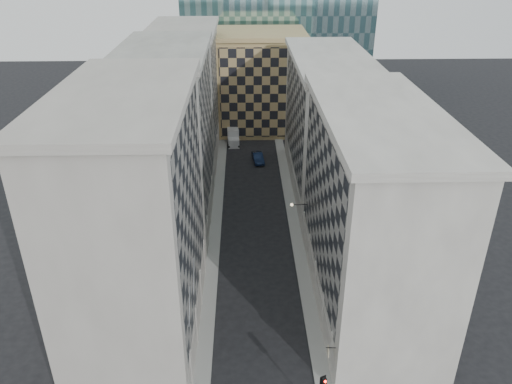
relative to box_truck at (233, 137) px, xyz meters
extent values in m
cube|color=gray|center=(-1.93, -29.46, -1.13)|extent=(1.50, 100.00, 0.15)
cube|color=gray|center=(8.57, -29.46, -1.13)|extent=(1.50, 100.00, 0.15)
cube|color=#9C958C|center=(-7.68, -48.46, 10.30)|extent=(10.00, 22.00, 23.00)
cube|color=gray|center=(-2.80, -48.46, 11.80)|extent=(0.25, 19.36, 18.00)
cube|color=#9C958C|center=(-2.88, -48.46, 0.40)|extent=(0.45, 21.12, 3.20)
cube|color=#9C958C|center=(-7.68, -48.46, 22.15)|extent=(10.80, 22.80, 0.70)
cylinder|color=#9C958C|center=(-3.03, -56.71, 1.00)|extent=(0.90, 0.90, 4.40)
cylinder|color=#9C958C|center=(-3.03, -51.21, 1.00)|extent=(0.90, 0.90, 4.40)
cylinder|color=#9C958C|center=(-3.03, -45.71, 1.00)|extent=(0.90, 0.90, 4.40)
cylinder|color=#9C958C|center=(-3.03, -40.21, 1.00)|extent=(0.90, 0.90, 4.40)
cube|color=gray|center=(-7.68, -26.46, 9.80)|extent=(10.00, 22.00, 22.00)
cube|color=gray|center=(-2.80, -26.46, 11.30)|extent=(0.25, 19.36, 17.00)
cube|color=gray|center=(-2.88, -26.46, 0.40)|extent=(0.45, 21.12, 3.20)
cube|color=gray|center=(-7.68, -26.46, 21.15)|extent=(10.80, 22.80, 0.70)
cylinder|color=gray|center=(-3.03, -34.71, 1.00)|extent=(0.90, 0.90, 4.40)
cylinder|color=gray|center=(-3.03, -29.21, 1.00)|extent=(0.90, 0.90, 4.40)
cylinder|color=gray|center=(-3.03, -23.71, 1.00)|extent=(0.90, 0.90, 4.40)
cylinder|color=gray|center=(-3.03, -18.21, 1.00)|extent=(0.90, 0.90, 4.40)
cube|color=#9C958C|center=(-7.68, -4.46, 9.30)|extent=(10.00, 22.00, 21.00)
cube|color=gray|center=(-2.80, -4.46, 10.80)|extent=(0.25, 19.36, 16.00)
cube|color=#9C958C|center=(-2.88, -4.46, 0.40)|extent=(0.45, 21.12, 3.20)
cube|color=#9C958C|center=(-7.68, -4.46, 20.15)|extent=(10.80, 22.80, 0.70)
cylinder|color=#9C958C|center=(-3.03, -12.71, 1.00)|extent=(0.90, 0.90, 4.40)
cylinder|color=#9C958C|center=(-3.03, -7.21, 1.00)|extent=(0.90, 0.90, 4.40)
cylinder|color=#9C958C|center=(-3.03, -1.71, 1.00)|extent=(0.90, 0.90, 4.40)
cylinder|color=#9C958C|center=(-3.03, 3.79, 1.00)|extent=(0.90, 0.90, 4.40)
cube|color=#A59F97|center=(14.32, -44.46, 8.80)|extent=(10.00, 26.00, 20.00)
cube|color=gray|center=(9.44, -44.46, 10.30)|extent=(0.25, 22.88, 15.00)
cube|color=#A59F97|center=(9.52, -44.46, 0.40)|extent=(0.45, 24.96, 3.20)
cube|color=#A59F97|center=(14.32, -44.46, 19.15)|extent=(10.80, 26.80, 0.70)
cylinder|color=#A59F97|center=(9.67, -54.86, 1.00)|extent=(0.90, 0.90, 4.40)
cylinder|color=#A59F97|center=(9.67, -49.66, 1.00)|extent=(0.90, 0.90, 4.40)
cylinder|color=#A59F97|center=(9.67, -44.46, 1.00)|extent=(0.90, 0.90, 4.40)
cylinder|color=#A59F97|center=(9.67, -39.26, 1.00)|extent=(0.90, 0.90, 4.40)
cylinder|color=#A59F97|center=(9.67, -34.06, 1.00)|extent=(0.90, 0.90, 4.40)
cube|color=#A59F97|center=(14.32, -17.46, 8.30)|extent=(10.00, 28.00, 19.00)
cube|color=gray|center=(9.44, -17.46, 9.80)|extent=(0.25, 24.64, 14.00)
cube|color=#A59F97|center=(9.52, -17.46, 0.40)|extent=(0.45, 26.88, 3.20)
cube|color=#A59F97|center=(14.32, -17.46, 18.15)|extent=(10.80, 28.80, 0.70)
cube|color=tan|center=(5.32, 8.54, 7.80)|extent=(16.00, 14.00, 18.00)
cube|color=tan|center=(5.32, 1.44, 7.80)|extent=(15.20, 0.25, 16.50)
cube|color=tan|center=(5.32, 8.54, 17.20)|extent=(16.80, 14.80, 0.80)
cube|color=#292520|center=(3.32, 22.54, 12.80)|extent=(6.00, 6.00, 28.00)
cylinder|color=gray|center=(-2.58, -55.46, 6.80)|extent=(0.10, 2.33, 2.33)
cylinder|color=gray|center=(-2.58, -51.46, 6.80)|extent=(0.10, 2.33, 2.33)
cylinder|color=black|center=(8.42, -35.46, 5.00)|extent=(1.80, 0.08, 0.08)
sphere|color=#FFE5B2|center=(7.52, -35.46, 5.00)|extent=(0.36, 0.36, 0.36)
cube|color=black|center=(7.87, -59.73, 2.60)|extent=(0.41, 0.38, 1.07)
cube|color=black|center=(7.80, -59.57, 2.60)|extent=(0.51, 0.25, 1.22)
sphere|color=#FF0C07|center=(7.93, -59.87, 2.96)|extent=(0.19, 0.19, 0.19)
cube|color=silver|center=(0.11, -1.68, -0.40)|extent=(2.09, 2.25, 1.60)
cube|color=silver|center=(-0.04, 0.63, 0.18)|extent=(2.24, 3.32, 2.76)
cylinder|color=black|center=(-0.74, -2.44, -0.80)|extent=(0.32, 0.82, 0.80)
cylinder|color=black|center=(1.04, -2.33, -0.80)|extent=(0.32, 0.82, 0.80)
cylinder|color=black|center=(-0.99, 1.64, -0.80)|extent=(0.32, 0.82, 0.80)
cylinder|color=black|center=(0.78, 1.75, -0.80)|extent=(0.32, 0.82, 0.80)
imported|color=#0F1C3A|center=(4.32, -8.67, -0.43)|extent=(2.22, 4.84, 1.54)
cylinder|color=black|center=(8.92, -56.46, 3.02)|extent=(0.85, 0.12, 0.06)
cube|color=#C9B893|center=(8.72, -56.46, 2.60)|extent=(0.12, 0.74, 0.74)
camera|label=1|loc=(1.93, -86.91, 33.17)|focal=35.00mm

